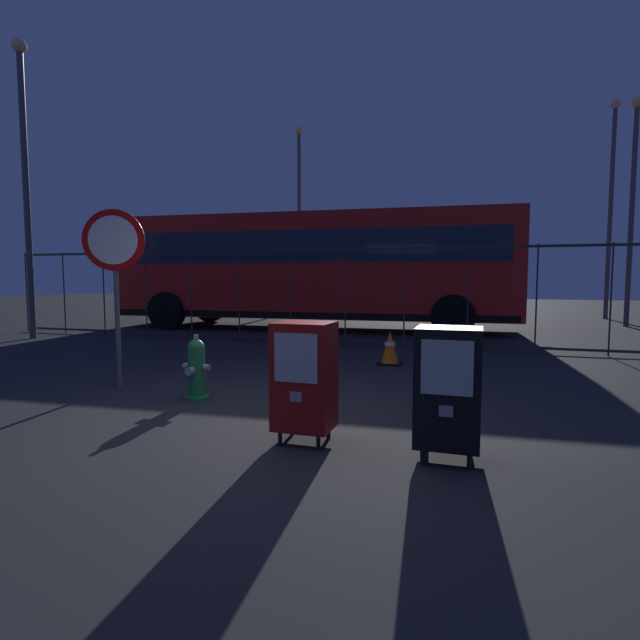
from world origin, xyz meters
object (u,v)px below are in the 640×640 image
at_px(fire_hydrant, 196,369).
at_px(street_light_far_right, 299,206).
at_px(traffic_cone, 390,348).
at_px(street_light_near_right, 25,167).
at_px(street_light_near_left, 611,193).
at_px(newspaper_box_primary, 448,387).
at_px(stop_sign, 115,260).
at_px(bus_near, 313,265).
at_px(street_light_far_left, 633,193).
at_px(newspaper_box_secondary, 304,375).

relative_size(fire_hydrant, street_light_far_right, 0.10).
height_order(traffic_cone, street_light_near_right, street_light_near_right).
bearing_deg(street_light_far_right, street_light_near_left, -4.50).
bearing_deg(street_light_near_left, newspaper_box_primary, -105.19).
xyz_separation_m(stop_sign, street_light_near_right, (-5.41, 3.68, 2.25)).
height_order(bus_near, street_light_far_right, street_light_far_right).
bearing_deg(street_light_near_right, street_light_far_right, 77.56).
bearing_deg(street_light_far_left, stop_sign, -126.71).
height_order(newspaper_box_primary, street_light_far_left, street_light_far_left).
bearing_deg(traffic_cone, newspaper_box_secondary, -90.11).
height_order(street_light_near_left, street_light_far_left, street_light_near_left).
xyz_separation_m(bus_near, street_light_far_right, (-2.95, 6.95, 2.63)).
height_order(newspaper_box_primary, street_light_near_left, street_light_near_left).
bearing_deg(street_light_far_right, bus_near, -66.98).
distance_m(newspaper_box_secondary, street_light_far_right, 17.45).
bearing_deg(newspaper_box_secondary, street_light_far_left, 66.87).
relative_size(fire_hydrant, traffic_cone, 1.41).
xyz_separation_m(traffic_cone, street_light_near_right, (-8.39, 0.95, 3.59)).
height_order(street_light_near_right, street_light_far_right, street_light_far_right).
relative_size(fire_hydrant, newspaper_box_secondary, 0.73).
xyz_separation_m(stop_sign, street_light_far_left, (8.22, 11.03, 2.10)).
xyz_separation_m(newspaper_box_secondary, street_light_near_right, (-8.38, 4.97, 3.28)).
bearing_deg(stop_sign, street_light_far_right, 101.50).
relative_size(newspaper_box_primary, street_light_far_right, 0.14).
bearing_deg(traffic_cone, bus_near, 121.04).
distance_m(fire_hydrant, street_light_near_right, 8.54).
xyz_separation_m(street_light_near_left, street_light_far_left, (-0.04, -2.77, -0.43)).
height_order(fire_hydrant, street_light_far_left, street_light_far_left).
height_order(newspaper_box_primary, newspaper_box_secondary, same).
xyz_separation_m(newspaper_box_primary, newspaper_box_secondary, (-1.18, 0.08, 0.00)).
distance_m(bus_near, street_light_far_right, 7.99).
height_order(newspaper_box_secondary, street_light_far_left, street_light_far_left).
height_order(bus_near, street_light_near_right, street_light_near_right).
bearing_deg(fire_hydrant, bus_near, 99.48).
height_order(stop_sign, street_light_far_right, street_light_far_right).
relative_size(traffic_cone, bus_near, 0.05).
bearing_deg(fire_hydrant, newspaper_box_secondary, -31.19).
bearing_deg(street_light_near_right, newspaper_box_secondary, -30.66).
bearing_deg(fire_hydrant, street_light_near_right, 149.47).
bearing_deg(street_light_near_right, street_light_near_left, 36.49).
xyz_separation_m(bus_near, street_light_near_left, (8.29, 6.06, 2.42)).
distance_m(newspaper_box_primary, newspaper_box_secondary, 1.18).
xyz_separation_m(fire_hydrant, traffic_cone, (1.67, 3.01, -0.09)).
relative_size(stop_sign, traffic_cone, 4.21).
relative_size(newspaper_box_secondary, street_light_far_left, 0.16).
bearing_deg(traffic_cone, street_light_far_right, 116.52).
xyz_separation_m(street_light_near_left, street_light_far_right, (-11.25, 0.88, 0.21)).
relative_size(newspaper_box_primary, street_light_near_left, 0.14).
bearing_deg(street_light_near_right, fire_hydrant, -30.53).
bearing_deg(street_light_near_right, newspaper_box_primary, -27.82).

